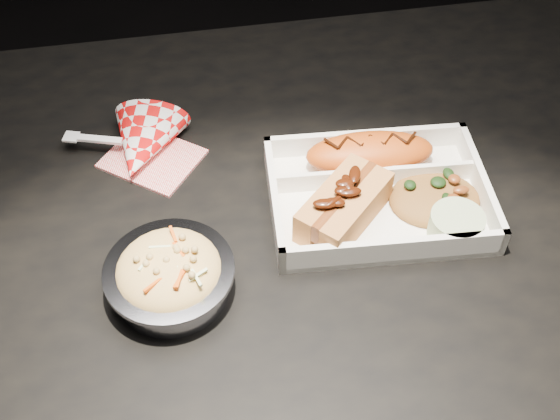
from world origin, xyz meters
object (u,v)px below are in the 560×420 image
at_px(food_tray, 377,197).
at_px(foil_coleslaw_cup, 170,274).
at_px(fried_pastry, 370,153).
at_px(hotdog, 344,204).
at_px(dining_table, 250,275).
at_px(napkin_fork, 142,146).

xyz_separation_m(food_tray, foil_coleslaw_cup, (-0.25, -0.08, 0.02)).
distance_m(food_tray, foil_coleslaw_cup, 0.26).
height_order(food_tray, fried_pastry, fried_pastry).
height_order(food_tray, hotdog, hotdog).
relative_size(dining_table, fried_pastry, 7.73).
xyz_separation_m(food_tray, hotdog, (-0.05, -0.02, 0.02)).
relative_size(fried_pastry, hotdog, 1.23).
xyz_separation_m(dining_table, fried_pastry, (0.16, 0.07, 0.12)).
relative_size(food_tray, napkin_fork, 1.47).
bearing_deg(foil_coleslaw_cup, fried_pastry, 28.82).
height_order(fried_pastry, napkin_fork, napkin_fork).
bearing_deg(hotdog, food_tray, -17.98).
xyz_separation_m(fried_pastry, hotdog, (-0.05, -0.08, 0.00)).
relative_size(fried_pastry, foil_coleslaw_cup, 1.15).
distance_m(fried_pastry, foil_coleslaw_cup, 0.29).
relative_size(dining_table, hotdog, 9.47).
height_order(dining_table, foil_coleslaw_cup, foil_coleslaw_cup).
distance_m(fried_pastry, napkin_fork, 0.28).
xyz_separation_m(hotdog, napkin_fork, (-0.22, 0.15, -0.02)).
bearing_deg(dining_table, food_tray, 4.05).
bearing_deg(hotdog, dining_table, 129.01).
bearing_deg(foil_coleslaw_cup, hotdog, 16.56).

